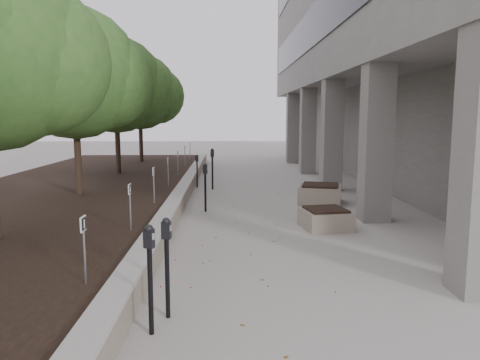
{
  "coord_description": "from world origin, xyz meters",
  "views": [
    {
      "loc": [
        -0.39,
        -5.63,
        2.69
      ],
      "look_at": [
        -0.07,
        6.08,
        1.07
      ],
      "focal_mm": 34.43,
      "sensor_mm": 36.0,
      "label": 1
    }
  ],
  "objects": [
    {
      "name": "parking_meter_1",
      "position": [
        -1.35,
        -0.19,
        0.7
      ],
      "size": [
        0.17,
        0.14,
        1.4
      ],
      "primitive_type": null,
      "rotation": [
        0.0,
        0.0,
        -0.38
      ],
      "color": "black",
      "rests_on": "ground"
    },
    {
      "name": "crabapple_tree_4",
      "position": [
        -4.8,
        13.0,
        3.12
      ],
      "size": [
        4.6,
        4.0,
        5.44
      ],
      "primitive_type": null,
      "color": "#326024",
      "rests_on": "planting_bed"
    },
    {
      "name": "planter_front",
      "position": [
        1.97,
        5.16,
        0.25
      ],
      "size": [
        1.24,
        1.24,
        0.5
      ],
      "primitive_type": null,
      "rotation": [
        0.0,
        0.0,
        0.17
      ],
      "color": "gray",
      "rests_on": "ground"
    },
    {
      "name": "parking_meter_5",
      "position": [
        -1.55,
        11.8,
        0.62
      ],
      "size": [
        0.14,
        0.12,
        1.25
      ],
      "primitive_type": null,
      "rotation": [
        0.0,
        0.0,
        -0.25
      ],
      "color": "black",
      "rests_on": "ground"
    },
    {
      "name": "planter_back",
      "position": [
        2.5,
        8.48,
        0.3
      ],
      "size": [
        1.56,
        1.56,
        0.6
      ],
      "primitive_type": null,
      "rotation": [
        0.0,
        0.0,
        -0.25
      ],
      "color": "gray",
      "rests_on": "ground"
    },
    {
      "name": "parking_sign_3",
      "position": [
        -2.35,
        3.5,
        0.88
      ],
      "size": [
        0.04,
        0.22,
        0.96
      ],
      "primitive_type": null,
      "color": "black",
      "rests_on": "planting_bed"
    },
    {
      "name": "ground",
      "position": [
        0.0,
        0.0,
        0.0
      ],
      "size": [
        90.0,
        90.0,
        0.0
      ],
      "primitive_type": "plane",
      "color": "#A8A39B",
      "rests_on": "ground"
    },
    {
      "name": "crabapple_tree_3",
      "position": [
        -4.8,
        8.0,
        3.12
      ],
      "size": [
        4.6,
        4.0,
        5.44
      ],
      "primitive_type": null,
      "color": "#326024",
      "rests_on": "planting_bed"
    },
    {
      "name": "retaining_wall",
      "position": [
        -1.82,
        9.0,
        0.25
      ],
      "size": [
        0.39,
        26.0,
        0.5
      ],
      "primitive_type": null,
      "color": "gray",
      "rests_on": "ground"
    },
    {
      "name": "parking_sign_7",
      "position": [
        -2.35,
        15.5,
        0.88
      ],
      "size": [
        0.04,
        0.22,
        0.96
      ],
      "primitive_type": null,
      "color": "black",
      "rests_on": "planting_bed"
    },
    {
      "name": "planting_bed",
      "position": [
        -5.5,
        9.0,
        0.2
      ],
      "size": [
        7.0,
        26.0,
        0.4
      ],
      "primitive_type": "cube",
      "color": "black",
      "rests_on": "ground"
    },
    {
      "name": "berry_scatter",
      "position": [
        -0.1,
        5.0,
        0.01
      ],
      "size": [
        3.3,
        14.1,
        0.02
      ],
      "primitive_type": null,
      "color": "maroon",
      "rests_on": "ground"
    },
    {
      "name": "parking_sign_6",
      "position": [
        -2.35,
        12.5,
        0.88
      ],
      "size": [
        0.04,
        0.22,
        0.96
      ],
      "primitive_type": null,
      "color": "black",
      "rests_on": "planting_bed"
    },
    {
      "name": "parking_sign_8",
      "position": [
        -2.35,
        18.5,
        0.88
      ],
      "size": [
        0.04,
        0.22,
        0.96
      ],
      "primitive_type": null,
      "color": "black",
      "rests_on": "planting_bed"
    },
    {
      "name": "parking_meter_2",
      "position": [
        -1.2,
        0.29,
        0.69
      ],
      "size": [
        0.15,
        0.12,
        1.38
      ],
      "primitive_type": null,
      "rotation": [
        0.0,
        0.0,
        -0.21
      ],
      "color": "black",
      "rests_on": "ground"
    },
    {
      "name": "parking_sign_5",
      "position": [
        -2.35,
        9.5,
        0.88
      ],
      "size": [
        0.04,
        0.22,
        0.96
      ],
      "primitive_type": null,
      "color": "black",
      "rests_on": "planting_bed"
    },
    {
      "name": "parking_sign_2",
      "position": [
        -2.35,
        0.5,
        0.88
      ],
      "size": [
        0.04,
        0.22,
        0.96
      ],
      "primitive_type": null,
      "color": "black",
      "rests_on": "planting_bed"
    },
    {
      "name": "parking_sign_4",
      "position": [
        -2.35,
        6.5,
        0.88
      ],
      "size": [
        0.04,
        0.22,
        0.96
      ],
      "primitive_type": null,
      "color": "black",
      "rests_on": "planting_bed"
    },
    {
      "name": "parking_meter_3",
      "position": [
        -1.02,
        7.24,
        0.69
      ],
      "size": [
        0.15,
        0.13,
        1.38
      ],
      "primitive_type": null,
      "rotation": [
        0.0,
        0.0,
        -0.22
      ],
      "color": "black",
      "rests_on": "ground"
    },
    {
      "name": "crabapple_tree_5",
      "position": [
        -4.8,
        18.0,
        3.12
      ],
      "size": [
        4.6,
        4.0,
        5.44
      ],
      "primitive_type": null,
      "color": "#326024",
      "rests_on": "planting_bed"
    },
    {
      "name": "parking_meter_4",
      "position": [
        -0.95,
        11.27,
        0.76
      ],
      "size": [
        0.15,
        0.11,
        1.53
      ],
      "primitive_type": null,
      "rotation": [
        0.0,
        0.0,
        -0.01
      ],
      "color": "black",
      "rests_on": "ground"
    }
  ]
}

